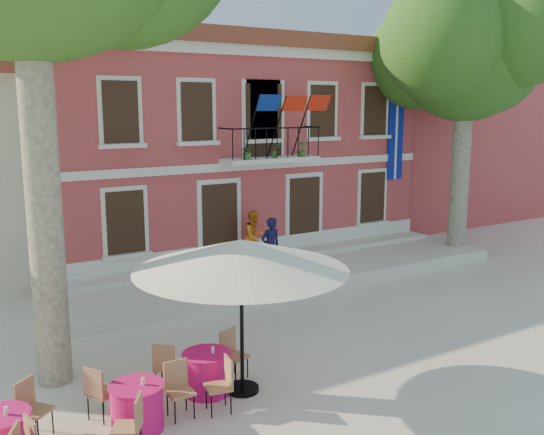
{
  "coord_description": "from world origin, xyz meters",
  "views": [
    {
      "loc": [
        -7.93,
        -10.65,
        5.18
      ],
      "look_at": [
        0.79,
        3.5,
        2.1
      ],
      "focal_mm": 40.0,
      "sensor_mm": 36.0,
      "label": 1
    }
  ],
  "objects_px": {
    "patio_umbrella": "(241,255)",
    "cafe_table_1": "(137,405)",
    "pedestrian_orange": "(254,236)",
    "cafe_table_3": "(207,371)",
    "plane_tree_east": "(467,52)",
    "pedestrian_navy": "(271,247)"
  },
  "relations": [
    {
      "from": "pedestrian_orange",
      "to": "cafe_table_3",
      "type": "height_order",
      "value": "pedestrian_orange"
    },
    {
      "from": "cafe_table_1",
      "to": "cafe_table_3",
      "type": "height_order",
      "value": "same"
    },
    {
      "from": "pedestrian_navy",
      "to": "cafe_table_3",
      "type": "bearing_deg",
      "value": 45.67
    },
    {
      "from": "cafe_table_1",
      "to": "cafe_table_3",
      "type": "distance_m",
      "value": 1.62
    },
    {
      "from": "patio_umbrella",
      "to": "cafe_table_1",
      "type": "relative_size",
      "value": 2.05
    },
    {
      "from": "pedestrian_orange",
      "to": "patio_umbrella",
      "type": "bearing_deg",
      "value": -133.75
    },
    {
      "from": "patio_umbrella",
      "to": "cafe_table_3",
      "type": "xyz_separation_m",
      "value": [
        -0.58,
        0.27,
        -2.14
      ]
    },
    {
      "from": "patio_umbrella",
      "to": "pedestrian_navy",
      "type": "height_order",
      "value": "patio_umbrella"
    },
    {
      "from": "pedestrian_navy",
      "to": "cafe_table_1",
      "type": "relative_size",
      "value": 0.92
    },
    {
      "from": "pedestrian_navy",
      "to": "cafe_table_1",
      "type": "distance_m",
      "value": 8.3
    },
    {
      "from": "patio_umbrella",
      "to": "pedestrian_orange",
      "type": "xyz_separation_m",
      "value": [
        4.29,
        6.97,
        -1.44
      ]
    },
    {
      "from": "plane_tree_east",
      "to": "cafe_table_3",
      "type": "height_order",
      "value": "plane_tree_east"
    },
    {
      "from": "patio_umbrella",
      "to": "pedestrian_orange",
      "type": "bearing_deg",
      "value": 58.41
    },
    {
      "from": "pedestrian_orange",
      "to": "cafe_table_3",
      "type": "xyz_separation_m",
      "value": [
        -4.87,
        -6.7,
        -0.7
      ]
    },
    {
      "from": "pedestrian_orange",
      "to": "cafe_table_1",
      "type": "bearing_deg",
      "value": -143.5
    },
    {
      "from": "pedestrian_navy",
      "to": "patio_umbrella",
      "type": "bearing_deg",
      "value": 50.99
    },
    {
      "from": "cafe_table_1",
      "to": "pedestrian_orange",
      "type": "bearing_deg",
      "value": 48.67
    },
    {
      "from": "plane_tree_east",
      "to": "patio_umbrella",
      "type": "bearing_deg",
      "value": -155.43
    },
    {
      "from": "cafe_table_3",
      "to": "pedestrian_orange",
      "type": "bearing_deg",
      "value": 53.99
    },
    {
      "from": "pedestrian_navy",
      "to": "cafe_table_3",
      "type": "relative_size",
      "value": 0.94
    },
    {
      "from": "patio_umbrella",
      "to": "cafe_table_1",
      "type": "distance_m",
      "value": 3.01
    },
    {
      "from": "plane_tree_east",
      "to": "cafe_table_1",
      "type": "relative_size",
      "value": 5.04
    }
  ]
}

